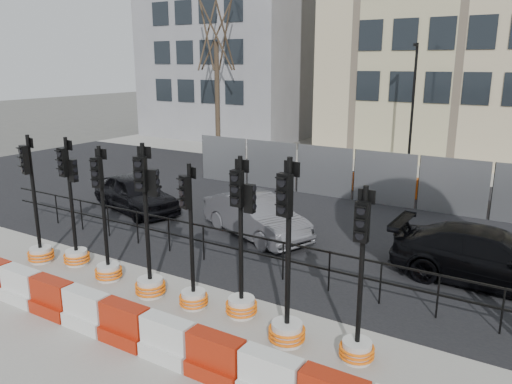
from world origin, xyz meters
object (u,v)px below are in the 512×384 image
Objects in this scene: car_a at (136,193)px; car_c at (491,258)px; traffic_signal_h at (358,327)px; traffic_signal_d at (149,262)px; traffic_signal_a at (38,237)px.

car_a is 11.52m from car_c.
car_c is (1.56, 4.68, 0.01)m from traffic_signal_h.
traffic_signal_d is 1.09× the size of traffic_signal_h.
traffic_signal_h is at bearing 16.92° from traffic_signal_a.
car_a is (-5.09, 4.71, -0.17)m from traffic_signal_d.
traffic_signal_a is 8.76m from traffic_signal_h.
traffic_signal_h is at bearing -99.42° from car_a.
traffic_signal_d reaches higher than traffic_signal_a.
traffic_signal_a is 4.90m from car_a.
traffic_signal_a is 0.97× the size of traffic_signal_d.
traffic_signal_h is 11.02m from car_a.
traffic_signal_h reaches higher than car_c.
traffic_signal_a reaches higher than car_a.
traffic_signal_a is at bearing -149.96° from car_a.
traffic_signal_h is (4.88, 0.01, -0.17)m from traffic_signal_d.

